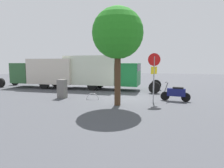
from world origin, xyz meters
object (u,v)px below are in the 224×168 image
motorcycle (176,93)px  utility_cabinet (62,89)px  stop_sign (154,70)px  box_truck_near (102,71)px  box_truck_far (44,71)px  street_tree (118,34)px  bike_rack_hoop (93,99)px

motorcycle → utility_cabinet: (7.44, 1.12, 0.11)m
stop_sign → utility_cabinet: bearing=2.8°
box_truck_near → box_truck_far: box_truck_near is taller
utility_cabinet → street_tree: bearing=166.2°
box_truck_near → motorcycle: box_truck_near is taller
box_truck_near → stop_sign: (-4.95, 4.41, 0.33)m
box_truck_near → box_truck_far: size_ratio=1.06×
box_truck_near → box_truck_far: bearing=-175.4°
box_truck_near → utility_cabinet: 4.97m
box_truck_near → bike_rack_hoop: bearing=-77.7°
box_truck_near → stop_sign: box_truck_near is taller
box_truck_far → bike_rack_hoop: size_ratio=9.41×
box_truck_near → bike_rack_hoop: size_ratio=9.99×
box_truck_far → street_tree: (-8.70, 5.25, 2.44)m
box_truck_far → stop_sign: stop_sign is taller
box_truck_far → utility_cabinet: (-4.48, 4.22, -0.92)m
box_truck_far → motorcycle: (-11.92, 3.09, -1.03)m
stop_sign → utility_cabinet: 6.27m
box_truck_far → bike_rack_hoop: (-6.70, 4.14, -1.55)m
utility_cabinet → bike_rack_hoop: (-2.21, -0.08, -0.63)m
box_truck_far → motorcycle: box_truck_far is taller
box_truck_near → street_tree: street_tree is taller
box_truck_far → utility_cabinet: size_ratio=6.35×
bike_rack_hoop → stop_sign: bearing=-176.6°
box_truck_far → utility_cabinet: bearing=134.5°
box_truck_far → bike_rack_hoop: box_truck_far is taller
stop_sign → motorcycle: bearing=-148.3°
street_tree → utility_cabinet: bearing=-13.8°
stop_sign → bike_rack_hoop: size_ratio=3.50×
stop_sign → box_truck_far: bearing=-20.3°
box_truck_near → box_truck_far: (5.65, 0.50, -0.10)m
box_truck_near → stop_sign: size_ratio=2.85×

